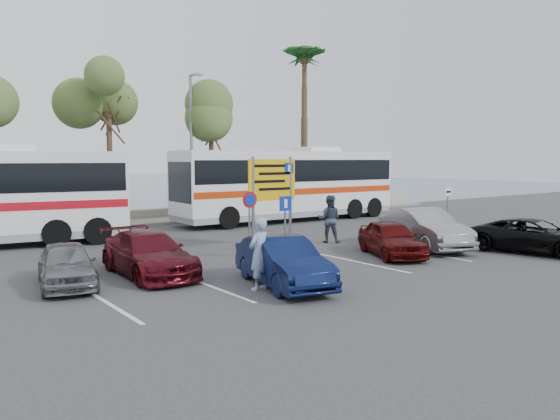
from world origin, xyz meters
TOP-DOWN VIEW (x-y plane):
  - ground at (0.00, 0.00)m, footprint 120.00×120.00m
  - kerb_strip at (0.00, 14.00)m, footprint 44.00×2.40m
  - seawall at (0.00, 16.00)m, footprint 48.00×0.80m
  - tree_mid at (-1.50, 14.00)m, footprint 3.20×3.20m
  - tree_right at (4.50, 14.00)m, footprint 3.20×3.20m
  - palm_tree at (11.50, 14.00)m, footprint 4.80×4.80m
  - street_lamp_right at (3.00, 13.52)m, footprint 0.45×1.15m
  - direction_sign at (1.00, 3.20)m, footprint 2.20×0.12m
  - sign_no_stop at (-0.60, 2.38)m, footprint 0.60×0.08m
  - sign_parking at (-0.20, 0.79)m, footprint 0.50×0.07m
  - sign_taxi at (9.80, 1.49)m, footprint 0.50×0.07m
  - lane_markings at (-1.14, -1.00)m, footprint 12.02×4.20m
  - coach_bus_right at (7.50, 10.50)m, footprint 13.54×3.28m
  - car_silver_a at (-7.27, 1.50)m, footprint 2.14×3.81m
  - car_blue at (-2.47, -2.07)m, footprint 2.35×4.32m
  - car_maroon at (-4.87, 1.50)m, footprint 2.01×4.60m
  - car_red at (3.50, -0.69)m, footprint 3.06×4.08m
  - suv_black at (8.30, -3.50)m, footprint 2.97×4.91m
  - car_silver_b at (5.90, -0.29)m, footprint 3.17×4.98m
  - pedestrian_near at (-3.23, -2.00)m, footprint 0.82×0.65m
  - pedestrian_far at (3.86, 3.04)m, footprint 1.21×1.23m

SIDE VIEW (x-z plane):
  - ground at x=0.00m, z-range 0.00..0.00m
  - lane_markings at x=-1.14m, z-range 0.00..0.01m
  - kerb_strip at x=0.00m, z-range 0.00..0.15m
  - seawall at x=0.00m, z-range 0.00..0.60m
  - car_silver_a at x=-7.27m, z-range 0.00..1.22m
  - suv_black at x=8.30m, z-range 0.00..1.27m
  - car_red at x=3.50m, z-range 0.00..1.29m
  - car_maroon at x=-4.87m, z-range 0.00..1.31m
  - car_blue at x=-2.47m, z-range 0.00..1.35m
  - car_silver_b at x=5.90m, z-range 0.00..1.55m
  - pedestrian_near at x=-3.23m, z-range 0.00..1.95m
  - pedestrian_far at x=3.86m, z-range 0.00..2.00m
  - sign_taxi at x=9.80m, z-range 0.32..2.52m
  - sign_parking at x=-0.20m, z-range 0.34..2.59m
  - sign_no_stop at x=-0.60m, z-range 0.40..2.75m
  - coach_bus_right at x=7.50m, z-range -0.15..4.04m
  - direction_sign at x=1.00m, z-range 0.63..4.23m
  - street_lamp_right at x=3.00m, z-range 0.59..8.60m
  - tree_right at x=4.50m, z-range 2.47..9.87m
  - tree_mid at x=-1.50m, z-range 2.65..10.65m
  - palm_tree at x=11.50m, z-range 4.27..15.47m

